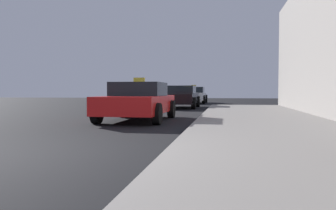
# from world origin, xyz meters

# --- Properties ---
(ground_plane) EXTENTS (80.00, 80.00, 0.00)m
(ground_plane) POSITION_xyz_m (0.00, 0.00, 0.00)
(ground_plane) COLOR black
(sidewalk) EXTENTS (4.00, 32.00, 0.15)m
(sidewalk) POSITION_xyz_m (4.00, 0.00, 0.07)
(sidewalk) COLOR gray
(sidewalk) RESTS_ON ground_plane
(car_red) EXTENTS (2.06, 4.11, 1.43)m
(car_red) POSITION_xyz_m (-0.03, 6.30, 0.65)
(car_red) COLOR red
(car_red) RESTS_ON ground_plane
(car_black) EXTENTS (1.93, 4.34, 1.27)m
(car_black) POSITION_xyz_m (0.30, 14.78, 0.65)
(car_black) COLOR black
(car_black) RESTS_ON ground_plane
(car_white) EXTENTS (2.01, 4.47, 1.43)m
(car_white) POSITION_xyz_m (0.32, 22.08, 0.65)
(car_white) COLOR white
(car_white) RESTS_ON ground_plane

